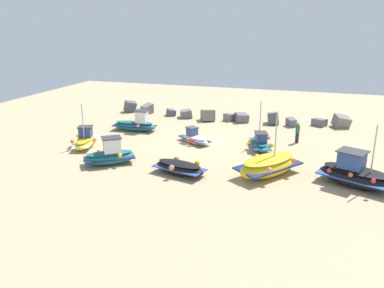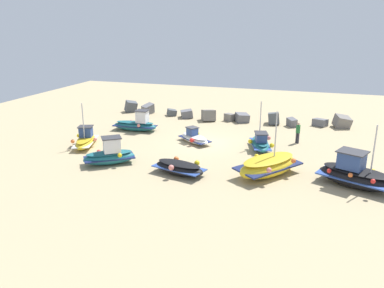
% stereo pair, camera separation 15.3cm
% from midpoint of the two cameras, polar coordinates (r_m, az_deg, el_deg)
% --- Properties ---
extents(ground_plane, '(53.91, 53.91, 0.00)m').
position_cam_midpoint_polar(ground_plane, '(30.71, 1.37, 0.17)').
color(ground_plane, tan).
extents(fishing_boat_0, '(2.14, 3.47, 3.52)m').
position_cam_midpoint_polar(fishing_boat_0, '(29.54, 9.76, 0.16)').
color(fishing_boat_0, '#1E6670').
rests_on(fishing_boat_0, ground_plane).
extents(fishing_boat_1, '(2.28, 3.65, 3.41)m').
position_cam_midpoint_polar(fishing_boat_1, '(30.80, -15.43, 0.54)').
color(fishing_boat_1, gold).
rests_on(fishing_boat_1, ground_plane).
extents(fishing_boat_2, '(3.17, 2.70, 1.22)m').
position_cam_midpoint_polar(fishing_boat_2, '(30.67, 0.17, 0.90)').
color(fishing_boat_2, white).
rests_on(fishing_boat_2, ground_plane).
extents(fishing_boat_3, '(4.65, 3.30, 3.83)m').
position_cam_midpoint_polar(fishing_boat_3, '(24.37, 22.53, -4.09)').
color(fishing_boat_3, black).
rests_on(fishing_boat_3, ground_plane).
extents(fishing_boat_4, '(4.16, 4.79, 4.04)m').
position_cam_midpoint_polar(fishing_boat_4, '(24.54, 10.93, -3.10)').
color(fishing_boat_4, gold).
rests_on(fishing_boat_4, ground_plane).
extents(fishing_boat_5, '(3.64, 2.28, 0.89)m').
position_cam_midpoint_polar(fishing_boat_5, '(24.34, -2.02, -3.48)').
color(fishing_boat_5, black).
rests_on(fishing_boat_5, ground_plane).
extents(fishing_boat_6, '(3.94, 1.76, 1.88)m').
position_cam_midpoint_polar(fishing_boat_6, '(34.36, -8.35, 2.85)').
color(fishing_boat_6, '#1E6670').
rests_on(fishing_boat_6, ground_plane).
extents(fishing_boat_7, '(3.51, 3.08, 1.86)m').
position_cam_midpoint_polar(fishing_boat_7, '(26.55, -12.05, -1.60)').
color(fishing_boat_7, '#1E6670').
rests_on(fishing_boat_7, ground_plane).
extents(person_walking, '(0.32, 0.32, 1.67)m').
position_cam_midpoint_polar(person_walking, '(31.48, 14.99, 1.82)').
color(person_walking, '#2D2D38').
rests_on(person_walking, ground_plane).
extents(breakwater_rocks, '(22.66, 2.98, 1.42)m').
position_cam_midpoint_polar(breakwater_rocks, '(37.85, 5.47, 4.12)').
color(breakwater_rocks, '#4C5156').
rests_on(breakwater_rocks, ground_plane).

